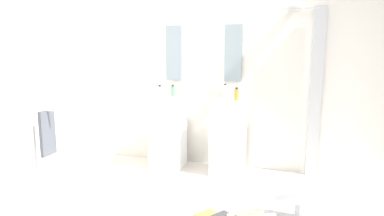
% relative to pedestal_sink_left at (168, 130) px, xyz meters
% --- Properties ---
extents(rear_partition, '(4.80, 0.10, 2.60)m').
position_rel_pedestal_sink_left_xyz_m(rear_partition, '(0.40, 0.34, 0.80)').
color(rear_partition, silver).
rests_on(rear_partition, ground_plane).
extents(pedestal_sink_left, '(0.46, 0.46, 1.04)m').
position_rel_pedestal_sink_left_xyz_m(pedestal_sink_left, '(0.00, 0.00, 0.00)').
color(pedestal_sink_left, white).
rests_on(pedestal_sink_left, ground_plane).
extents(pedestal_sink_right, '(0.46, 0.46, 1.04)m').
position_rel_pedestal_sink_left_xyz_m(pedestal_sink_right, '(0.80, 0.00, 0.00)').
color(pedestal_sink_right, white).
rests_on(pedestal_sink_right, ground_plane).
extents(vanity_mirror_left, '(0.22, 0.03, 0.72)m').
position_rel_pedestal_sink_left_xyz_m(vanity_mirror_left, '(0.00, 0.27, 1.00)').
color(vanity_mirror_left, '#8C9EA8').
extents(vanity_mirror_right, '(0.22, 0.03, 0.72)m').
position_rel_pedestal_sink_left_xyz_m(vanity_mirror_right, '(0.80, 0.27, 1.00)').
color(vanity_mirror_right, '#8C9EA8').
extents(shower_column, '(0.49, 0.24, 2.05)m').
position_rel_pedestal_sink_left_xyz_m(shower_column, '(1.80, 0.21, 0.58)').
color(shower_column, '#B7BABF').
rests_on(shower_column, ground_plane).
extents(lounge_chair, '(1.10, 1.10, 0.65)m').
position_rel_pedestal_sink_left_xyz_m(lounge_chair, '(1.62, -1.29, -0.15)').
color(lounge_chair, '#B7BABF').
rests_on(lounge_chair, ground_plane).
extents(towel_rack, '(0.37, 0.22, 0.95)m').
position_rel_pedestal_sink_left_xyz_m(towel_rack, '(-1.03, -1.07, 0.12)').
color(towel_rack, '#B7BABF').
rests_on(towel_rack, ground_plane).
extents(magazine_ochre, '(0.29, 0.29, 0.02)m').
position_rel_pedestal_sink_left_xyz_m(magazine_ochre, '(0.85, -1.23, -0.48)').
color(magazine_ochre, gold).
rests_on(magazine_ochre, area_rug).
extents(soap_bottle_clear, '(0.06, 0.06, 0.17)m').
position_rel_pedestal_sink_left_xyz_m(soap_bottle_clear, '(-0.05, -0.15, 0.52)').
color(soap_bottle_clear, silver).
rests_on(soap_bottle_clear, pedestal_sink_left).
extents(soap_bottle_white, '(0.05, 0.05, 0.18)m').
position_rel_pedestal_sink_left_xyz_m(soap_bottle_white, '(0.73, 0.13, 0.52)').
color(soap_bottle_white, white).
rests_on(soap_bottle_white, pedestal_sink_right).
extents(soap_bottle_green, '(0.05, 0.05, 0.15)m').
position_rel_pedestal_sink_left_xyz_m(soap_bottle_green, '(0.02, 0.14, 0.50)').
color(soap_bottle_green, '#59996B').
rests_on(soap_bottle_green, pedestal_sink_left).
extents(soap_bottle_amber, '(0.06, 0.06, 0.16)m').
position_rel_pedestal_sink_left_xyz_m(soap_bottle_amber, '(0.90, -0.04, 0.51)').
color(soap_bottle_amber, '#C68C38').
rests_on(soap_bottle_amber, pedestal_sink_right).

